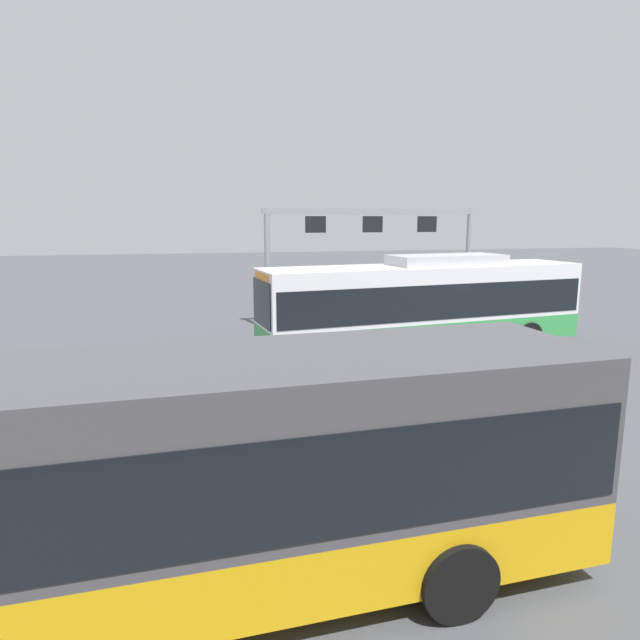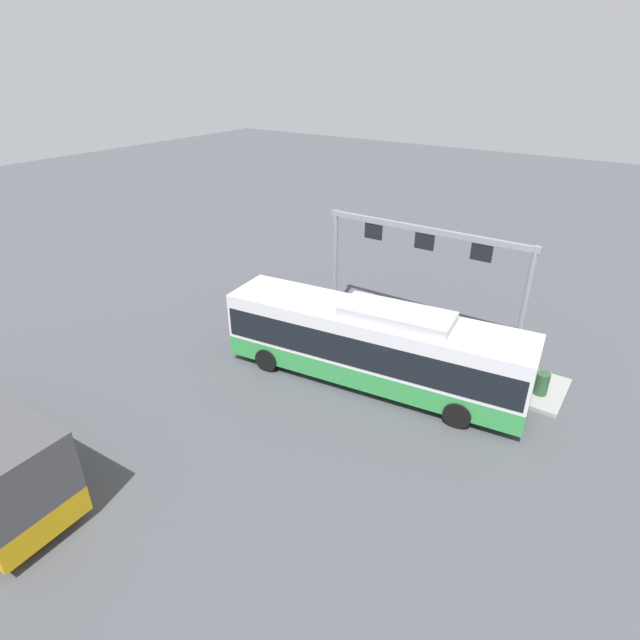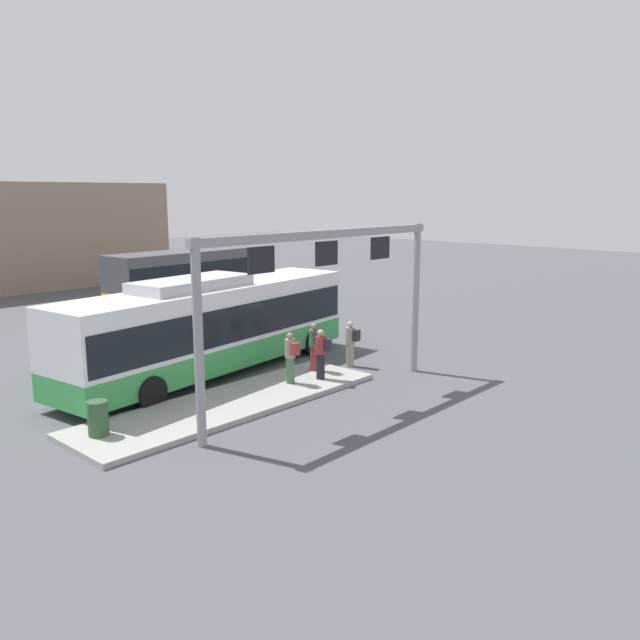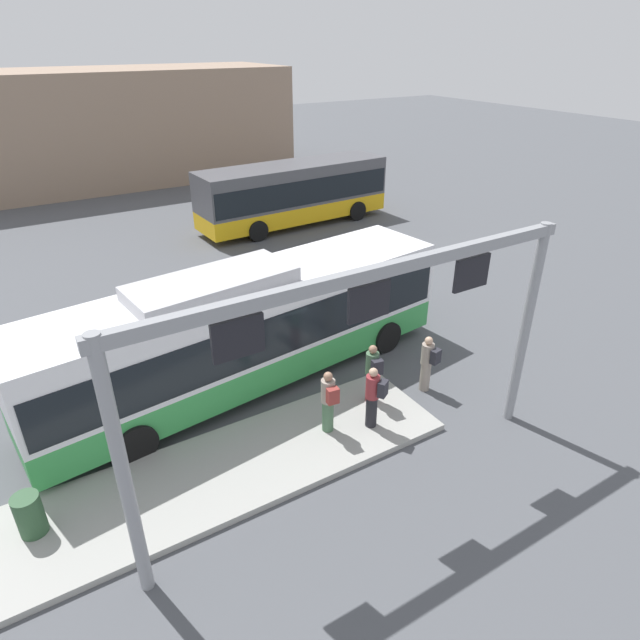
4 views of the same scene
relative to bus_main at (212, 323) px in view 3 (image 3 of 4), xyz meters
The scene contains 10 objects.
ground_plane 1.81m from the bus_main, ahead, with size 120.00×120.00×0.00m, color #4C4F54.
platform_curb 4.00m from the bus_main, 119.78° to the right, with size 10.00×2.80×0.16m, color #9E9E99.
bus_main is the anchor object (origin of this frame).
bus_background_left 14.41m from the bus_main, 56.05° to the left, with size 10.03×3.01×3.10m.
person_boarding 5.02m from the bus_main, 36.62° to the right, with size 0.42×0.57×1.67m.
person_waiting_near 3.62m from the bus_main, 50.73° to the right, with size 0.38×0.56×1.67m.
person_waiting_mid 4.03m from the bus_main, 65.40° to the right, with size 0.53×0.61×1.67m.
person_waiting_far 3.34m from the bus_main, 78.98° to the right, with size 0.38×0.55×1.67m.
platform_sign_gantry 5.38m from the bus_main, 86.35° to the right, with size 9.73×0.24×5.20m.
trash_bin 6.65m from the bus_main, 154.71° to the right, with size 0.52×0.52×0.90m, color #2D5133.
Camera 3 is at (-13.59, -17.39, 6.21)m, focal length 36.11 mm.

